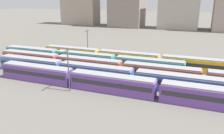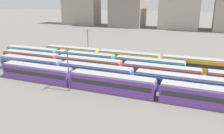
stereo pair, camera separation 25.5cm
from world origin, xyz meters
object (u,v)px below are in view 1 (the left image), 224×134
train_track_3 (85,59)px  catenary_pole_0 (68,67)px  train_track_0 (112,83)px  train_track_4 (128,58)px  catenary_pole_1 (88,42)px  train_track_1 (134,77)px  train_track_2 (161,73)px

train_track_3 → catenary_pole_0: (6.10, -18.38, 3.29)m
train_track_0 → train_track_4: 21.02m
catenary_pole_1 → train_track_0: bearing=-53.4°
train_track_0 → train_track_1: (3.26, 5.20, 0.00)m
train_track_0 → catenary_pole_1: catenary_pole_1 is taller
train_track_4 → catenary_pole_1: bearing=168.2°
train_track_1 → catenary_pole_0: (-11.74, -7.98, 3.29)m
train_track_2 → train_track_4: 15.31m
train_track_0 → train_track_2: bearing=51.8°
catenary_pole_0 → catenary_pole_1: 28.20m
catenary_pole_0 → catenary_pole_1: catenary_pole_0 is taller
train_track_1 → train_track_2: (4.93, 5.20, 0.00)m
train_track_0 → catenary_pole_1: size_ratio=5.99×
train_track_4 → train_track_1: bearing=-68.0°
catenary_pole_0 → train_track_0: bearing=18.2°
train_track_3 → catenary_pole_0: 19.65m
train_track_2 → catenary_pole_0: bearing=-141.7°
train_track_0 → catenary_pole_0: 9.51m
train_track_0 → train_track_1: 6.14m
train_track_3 → train_track_4: (11.53, 5.20, 0.00)m
train_track_0 → catenary_pole_0: catenary_pole_0 is taller
train_track_2 → train_track_3: same height
train_track_1 → catenary_pole_0: bearing=-145.8°
catenary_pole_0 → train_track_3: bearing=108.4°
train_track_1 → catenary_pole_0: catenary_pole_0 is taller
train_track_2 → train_track_3: 23.35m
train_track_3 → catenary_pole_0: catenary_pole_0 is taller
catenary_pole_1 → catenary_pole_0: bearing=-70.9°
train_track_1 → catenary_pole_1: (-20.98, 18.66, 3.29)m
train_track_4 → catenary_pole_1: size_ratio=5.99×
train_track_0 → train_track_3: (-14.58, 15.60, 0.00)m
train_track_0 → train_track_1: bearing=57.9°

